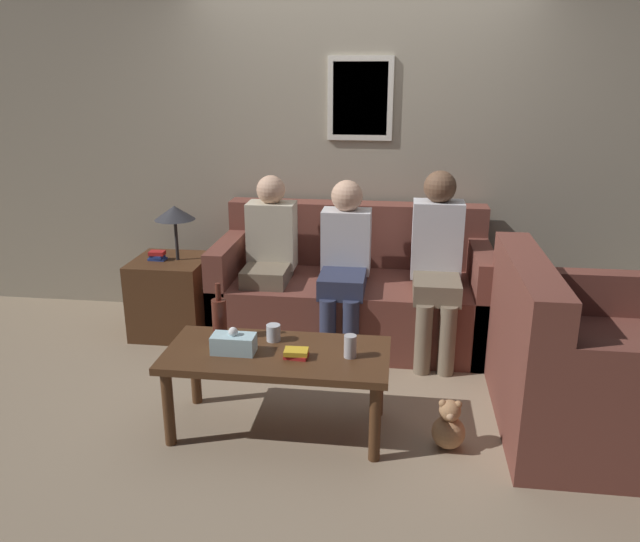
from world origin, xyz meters
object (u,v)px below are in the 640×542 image
couch_main (352,294)px  coffee_table (277,362)px  drinking_glass (273,333)px  couch_side (576,371)px  teddy_bear (449,427)px  person_right (437,257)px  wine_bottle (219,317)px  person_left (269,253)px  person_middle (344,259)px

couch_main → coffee_table: couch_main is taller
coffee_table → drinking_glass: (-0.05, 0.14, 0.11)m
couch_side → teddy_bear: bearing=114.2°
couch_side → drinking_glass: couch_side is taller
couch_side → person_right: size_ratio=0.97×
wine_bottle → person_right: 1.58m
person_left → person_middle: bearing=-6.2°
teddy_bear → wine_bottle: bearing=171.2°
person_right → person_left: bearing=176.6°
coffee_table → person_left: size_ratio=1.00×
coffee_table → teddy_bear: coffee_table is taller
couch_main → teddy_bear: couch_main is taller
person_right → coffee_table: bearing=-128.3°
couch_main → person_left: person_left is taller
wine_bottle → person_right: size_ratio=0.26×
couch_side → wine_bottle: 1.98m
wine_bottle → teddy_bear: size_ratio=1.17×
wine_bottle → person_left: size_ratio=0.27×
couch_side → coffee_table: size_ratio=1.02×
couch_side → drinking_glass: size_ratio=13.17×
couch_side → wine_bottle: (-1.96, -0.11, 0.26)m
drinking_glass → teddy_bear: (0.97, -0.20, -0.40)m
person_left → coffee_table: bearing=-76.4°
couch_main → coffee_table: (-0.30, -1.32, 0.07)m
couch_side → person_middle: person_middle is taller
wine_bottle → drinking_glass: size_ratio=3.48×
couch_side → drinking_glass: (-1.66, -0.11, 0.18)m
wine_bottle → teddy_bear: wine_bottle is taller
person_right → wine_bottle: bearing=-141.5°
wine_bottle → person_left: person_left is taller
couch_main → person_middle: size_ratio=1.63×
couch_side → person_right: 1.19m
teddy_bear → person_middle: bearing=119.4°
coffee_table → couch_side: bearing=8.9°
couch_side → person_left: (-1.90, 0.93, 0.33)m
person_left → person_right: (1.17, -0.07, 0.03)m
person_left → person_right: bearing=-3.4°
couch_main → person_middle: person_middle is taller
drinking_glass → person_right: bearing=46.5°
wine_bottle → person_right: (1.23, 0.98, 0.10)m
wine_bottle → person_middle: 1.16m
person_right → couch_side: bearing=-49.8°
drinking_glass → person_middle: size_ratio=0.08×
coffee_table → person_middle: (0.26, 1.13, 0.25)m
couch_side → person_middle: 1.65m
coffee_table → person_right: person_right is taller
couch_side → person_right: bearing=40.2°
person_middle → teddy_bear: (0.67, -1.19, -0.54)m
couch_side → drinking_glass: 1.67m
coffee_table → wine_bottle: 0.42m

